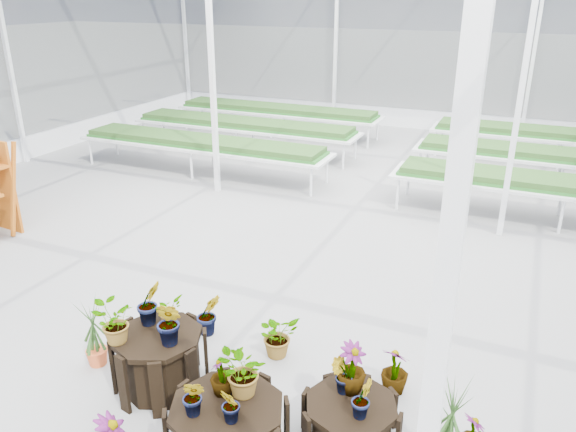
% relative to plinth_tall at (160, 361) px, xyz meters
% --- Properties ---
extents(ground_plane, '(24.00, 24.00, 0.00)m').
position_rel_plinth_tall_xyz_m(ground_plane, '(0.17, 2.08, -0.35)').
color(ground_plane, gray).
rests_on(ground_plane, ground).
extents(greenhouse_shell, '(18.00, 24.00, 4.50)m').
position_rel_plinth_tall_xyz_m(greenhouse_shell, '(0.17, 2.08, 1.90)').
color(greenhouse_shell, white).
rests_on(greenhouse_shell, ground).
extents(steel_frame, '(18.00, 24.00, 4.50)m').
position_rel_plinth_tall_xyz_m(steel_frame, '(0.17, 2.08, 1.90)').
color(steel_frame, silver).
rests_on(steel_frame, ground).
extents(nursery_benches, '(16.00, 7.00, 0.84)m').
position_rel_plinth_tall_xyz_m(nursery_benches, '(0.17, 9.28, 0.07)').
color(nursery_benches, silver).
rests_on(nursery_benches, ground).
extents(plinth_tall, '(1.22, 1.22, 0.70)m').
position_rel_plinth_tall_xyz_m(plinth_tall, '(0.00, 0.00, 0.00)').
color(plinth_tall, black).
rests_on(plinth_tall, ground).
extents(plinth_mid, '(1.36, 1.36, 0.60)m').
position_rel_plinth_tall_xyz_m(plinth_mid, '(1.20, -0.60, -0.05)').
color(plinth_mid, black).
rests_on(plinth_mid, ground).
extents(plinth_low, '(0.98, 0.98, 0.43)m').
position_rel_plinth_tall_xyz_m(plinth_low, '(2.20, 0.10, -0.13)').
color(plinth_low, black).
rests_on(plinth_low, ground).
extents(nursery_plants, '(4.77, 3.08, 1.24)m').
position_rel_plinth_tall_xyz_m(nursery_plants, '(1.29, -0.04, 0.17)').
color(nursery_plants, '#24441A').
rests_on(nursery_plants, ground).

